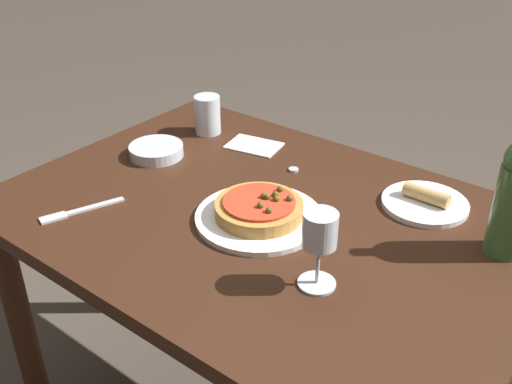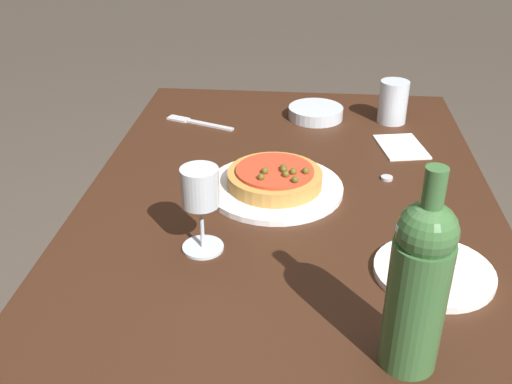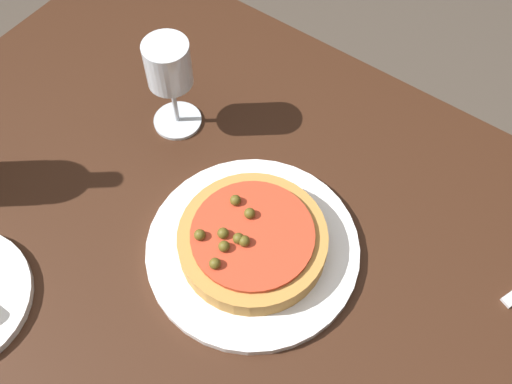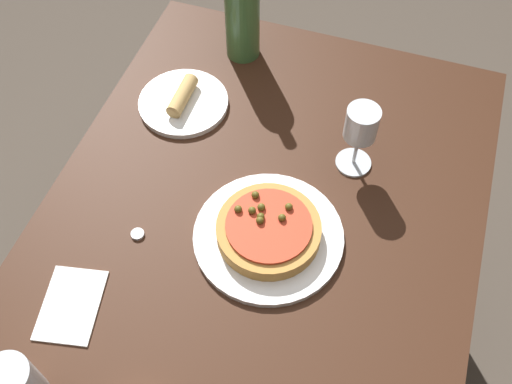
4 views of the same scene
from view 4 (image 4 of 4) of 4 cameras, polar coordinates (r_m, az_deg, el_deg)
name	(u,v)px [view 4 (image 4 of 4)]	position (r m, az deg, el deg)	size (l,w,h in m)	color
ground_plane	(253,372)	(1.77, -0.26, -16.79)	(14.00, 14.00, 0.00)	#4C4238
dining_table	(252,267)	(1.17, -0.38, -7.14)	(1.13, 0.79, 0.76)	#381E11
dinner_plate	(268,236)	(1.07, 1.19, -4.24)	(0.27, 0.27, 0.01)	white
pizza	(269,229)	(1.05, 1.20, -3.59)	(0.18, 0.18, 0.05)	#BC843D
wine_glass	(361,128)	(1.10, 9.96, 6.05)	(0.07, 0.07, 0.15)	silver
wine_bottle	(242,7)	(1.30, -1.34, 17.24)	(0.07, 0.07, 0.28)	#3D6B38
side_plate	(183,101)	(1.26, -6.94, 8.56)	(0.19, 0.19, 0.04)	white
paper_napkin	(71,305)	(1.06, -17.20, -10.23)	(0.15, 0.12, 0.00)	white
bottle_cap	(138,234)	(1.09, -11.21, -3.95)	(0.02, 0.02, 0.01)	#B7B7BC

